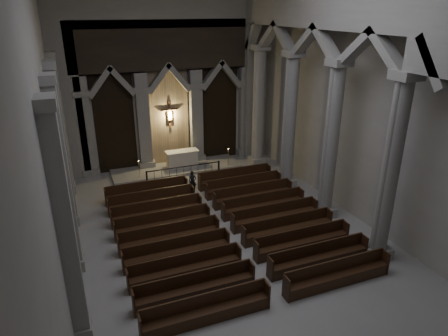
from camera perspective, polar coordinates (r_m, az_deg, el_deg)
name	(u,v)px	position (r m, az deg, el deg)	size (l,w,h in m)	color
room	(241,81)	(15.34, 2.50, 12.36)	(24.00, 24.10, 12.00)	#A5A29C
sanctuary_wall	(168,68)	(26.33, -8.03, 14.02)	(14.00, 0.77, 12.00)	#9A9890
right_arcade	(342,63)	(19.24, 16.45, 14.16)	(1.00, 24.00, 12.00)	#9A9890
left_pilasters	(63,164)	(18.42, -22.03, 0.47)	(0.60, 13.00, 8.03)	#9A9890
sanctuary_step	(176,168)	(27.12, -6.83, -0.03)	(8.50, 2.60, 0.15)	#9A9890
altar	(182,158)	(27.03, -6.01, 1.37)	(2.18, 0.87, 1.10)	beige
altar_rail	(184,171)	(25.21, -5.76, -0.38)	(4.79, 0.09, 0.94)	black
candle_stand_left	(140,174)	(25.80, -11.98, -0.89)	(0.21, 0.21, 1.27)	olive
candle_stand_right	(228,162)	(27.21, 0.61, 0.86)	(0.22, 0.22, 1.33)	olive
pews	(225,228)	(19.36, 0.09, -8.50)	(10.05, 10.78, 1.04)	black
worshipper	(192,182)	(23.51, -4.52, -1.96)	(0.47, 0.31, 1.30)	black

